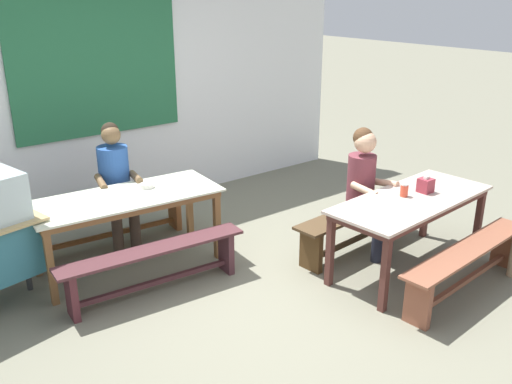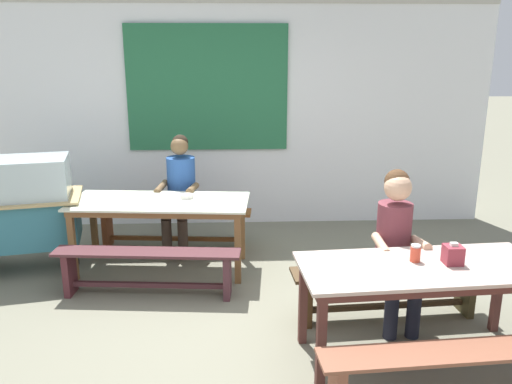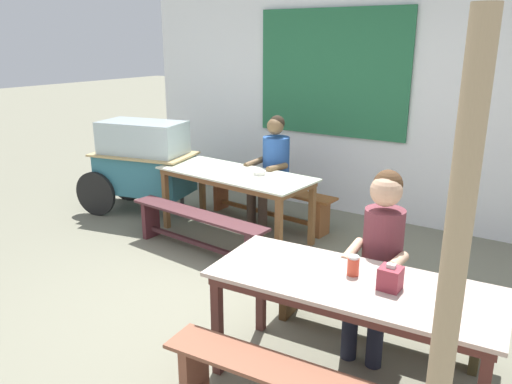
{
  "view_description": "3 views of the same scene",
  "coord_description": "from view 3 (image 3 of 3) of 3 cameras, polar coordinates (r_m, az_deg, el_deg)",
  "views": [
    {
      "loc": [
        -2.85,
        -3.31,
        2.59
      ],
      "look_at": [
        0.05,
        0.38,
        0.84
      ],
      "focal_mm": 38.86,
      "sensor_mm": 36.0,
      "label": 1
    },
    {
      "loc": [
        -0.06,
        -3.81,
        2.24
      ],
      "look_at": [
        0.13,
        0.76,
        0.96
      ],
      "focal_mm": 36.82,
      "sensor_mm": 36.0,
      "label": 2
    },
    {
      "loc": [
        2.27,
        -3.05,
        2.14
      ],
      "look_at": [
        -0.07,
        0.55,
        0.83
      ],
      "focal_mm": 35.23,
      "sensor_mm": 36.0,
      "label": 3
    }
  ],
  "objects": [
    {
      "name": "ground_plane",
      "position": [
        4.36,
        -3.25,
        -12.43
      ],
      "size": [
        40.0,
        40.0,
        0.0
      ],
      "primitive_type": "plane",
      "color": "slate"
    },
    {
      "name": "backdrop_wall",
      "position": [
        6.3,
        11.86,
        11.06
      ],
      "size": [
        6.3,
        0.23,
        2.92
      ],
      "color": "white",
      "rests_on": "ground_plane"
    },
    {
      "name": "dining_table_far",
      "position": [
        5.51,
        -2.36,
        1.47
      ],
      "size": [
        1.83,
        0.88,
        0.74
      ],
      "color": "silver",
      "rests_on": "ground_plane"
    },
    {
      "name": "dining_table_near",
      "position": [
        3.17,
        10.84,
        -11.05
      ],
      "size": [
        1.79,
        0.84,
        0.74
      ],
      "color": "#C0AB9E",
      "rests_on": "ground_plane"
    },
    {
      "name": "bench_far_back",
      "position": [
        6.07,
        1.38,
        -0.66
      ],
      "size": [
        1.79,
        0.42,
        0.44
      ],
      "color": "brown",
      "rests_on": "ground_plane"
    },
    {
      "name": "bench_far_front",
      "position": [
        5.21,
        -6.65,
        -3.89
      ],
      "size": [
        1.72,
        0.39,
        0.44
      ],
      "color": "#49262A",
      "rests_on": "ground_plane"
    },
    {
      "name": "bench_near_back",
      "position": [
        3.86,
        13.48,
        -11.99
      ],
      "size": [
        1.66,
        0.41,
        0.44
      ],
      "color": "#493520",
      "rests_on": "ground_plane"
    },
    {
      "name": "food_cart",
      "position": [
        6.47,
        -12.76,
        3.54
      ],
      "size": [
        1.68,
        0.98,
        1.17
      ],
      "color": "#317081",
      "rests_on": "ground_plane"
    },
    {
      "name": "person_center_facing",
      "position": [
        5.85,
        1.87,
        3.02
      ],
      "size": [
        0.47,
        0.55,
        1.31
      ],
      "color": "#41332A",
      "rests_on": "ground_plane"
    },
    {
      "name": "person_right_near_table",
      "position": [
        3.6,
        13.84,
        -6.42
      ],
      "size": [
        0.4,
        0.53,
        1.29
      ],
      "color": "#1E202E",
      "rests_on": "ground_plane"
    },
    {
      "name": "tissue_box",
      "position": [
        3.06,
        15.0,
        -9.42
      ],
      "size": [
        0.13,
        0.12,
        0.16
      ],
      "color": "maroon",
      "rests_on": "dining_table_near"
    },
    {
      "name": "condiment_jar",
      "position": [
        3.18,
        10.98,
        -8.21
      ],
      "size": [
        0.07,
        0.07,
        0.13
      ],
      "color": "#D6462E",
      "rests_on": "dining_table_near"
    },
    {
      "name": "soup_bowl",
      "position": [
        5.4,
        0.38,
        2.19
      ],
      "size": [
        0.13,
        0.13,
        0.04
      ],
      "primitive_type": "cylinder",
      "color": "silver",
      "rests_on": "dining_table_far"
    },
    {
      "name": "wooden_support_post",
      "position": [
        2.17,
        21.05,
        -11.96
      ],
      "size": [
        0.1,
        0.1,
        2.26
      ],
      "primitive_type": "cylinder",
      "color": "tan",
      "rests_on": "ground_plane"
    }
  ]
}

